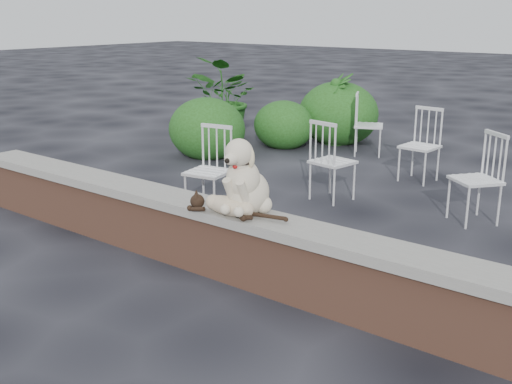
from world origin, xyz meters
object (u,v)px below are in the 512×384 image
Objects in this scene: dog at (248,174)px; cat at (228,205)px; chair_c at (333,160)px; chair_b at (420,145)px; potted_plant_b at (336,109)px; chair_e at (369,124)px; potted_plant_a at (226,98)px; chair_d at (476,178)px; chair_a at (208,171)px.

dog is 0.63× the size of cat.
chair_c is at bearing 94.64° from cat.
potted_plant_b reaches higher than chair_b.
chair_e is at bearing 97.64° from cat.
cat is at bearing -49.47° from potted_plant_a.
chair_e is (-0.78, 2.36, 0.00)m from chair_c.
chair_d and chair_b have the same top height.
chair_a is 1.00× the size of chair_c.
dog is 0.67× the size of chair_e.
chair_e is at bearing 99.00° from dog.
cat is 1.06× the size of chair_b.
chair_c is (-0.62, 2.35, -0.42)m from dog.
chair_d is at bearing -39.14° from potted_plant_b.
potted_plant_b reaches higher than chair_e.
chair_d is (0.95, 2.56, -0.42)m from dog.
chair_c is 1.00× the size of chair_d.
chair_b is (-0.17, 3.75, -0.42)m from dog.
cat is at bearing -72.41° from chair_d.
cat is 3.90m from chair_b.
potted_plant_a reaches higher than chair_d.
dog is 0.45× the size of potted_plant_a.
chair_d is at bearing -158.14° from chair_e.
potted_plant_b is (1.69, 0.80, -0.12)m from potted_plant_a.
chair_a is 0.81× the size of potted_plant_b.
potted_plant_b is at bearing 149.98° from chair_b.
chair_a is (-1.44, 1.12, -0.42)m from dog.
potted_plant_b is at bearing 179.20° from chair_d.
chair_d is 4.11m from potted_plant_b.
chair_a is 1.00× the size of chair_d.
chair_b is 3.81m from potted_plant_a.
chair_d is 0.67× the size of potted_plant_a.
chair_e is 1.57m from chair_b.
chair_e is 1.00× the size of chair_b.
chair_a is at bearing -110.57° from chair_d.
chair_e is (-1.41, 4.71, -0.42)m from dog.
chair_e and chair_b have the same top height.
dog is 3.77m from chair_b.
chair_a is 2.91m from chair_b.
chair_e reaches higher than cat.
potted_plant_b is at bearing 25.34° from potted_plant_a.
chair_e is at bearing 79.13° from chair_a.
chair_c is 2.48m from chair_e.
chair_c is at bearing -31.18° from potted_plant_a.
chair_b is (-0.09, 3.90, -0.19)m from cat.
cat is at bearing -53.43° from chair_a.
potted_plant_a reaches higher than chair_c.
chair_e is at bearing 146.31° from chair_b.
potted_plant_b is (-0.80, 4.03, 0.11)m from chair_a.
dog is 1.87m from chair_a.
chair_e is 0.67× the size of potted_plant_a.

